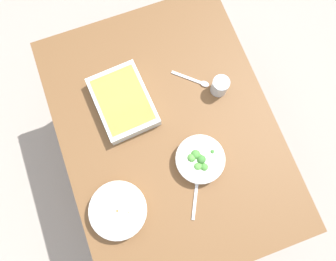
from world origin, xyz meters
The scene contains 9 objects.
ground_plane centered at (0.00, 0.00, 0.00)m, with size 6.00×6.00×0.00m, color #9E9389.
dining_table centered at (0.00, 0.00, 0.65)m, with size 1.20×0.90×0.74m.
stew_bowl centered at (0.24, -0.29, 0.77)m, with size 0.23×0.23×0.06m.
broccoli_bowl centered at (0.16, 0.08, 0.77)m, with size 0.20×0.20×0.07m.
baking_dish centered at (-0.18, -0.14, 0.77)m, with size 0.32×0.24×0.06m.
drink_cup centered at (-0.10, 0.27, 0.78)m, with size 0.07×0.07×0.08m.
spoon_by_stew centered at (0.21, -0.26, 0.74)m, with size 0.13×0.15×0.01m.
spoon_by_broccoli centered at (0.28, 0.02, 0.74)m, with size 0.16×0.10×0.01m.
spoon_spare centered at (-0.17, 0.19, 0.74)m, with size 0.13×0.14×0.01m.
Camera 1 is at (0.28, -0.10, 2.01)m, focal length 32.86 mm.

